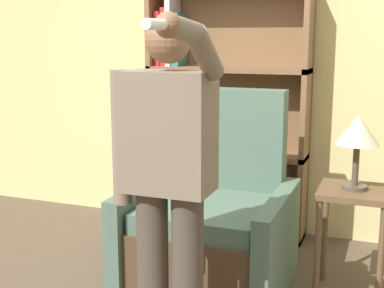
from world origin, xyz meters
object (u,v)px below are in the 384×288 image
Objects in this scene: armchair at (213,224)px; side_table at (353,212)px; bookcase at (211,115)px; table_lamp at (358,134)px; person_standing at (168,176)px.

armchair is 0.87m from side_table.
bookcase is 1.61× the size of armchair.
side_table is 0.47m from table_lamp.
person_standing is 1.25m from table_lamp.
person_standing is at bearing -127.26° from table_lamp.
armchair reaches higher than table_lamp.
bookcase is 1.86m from person_standing.
person_standing reaches higher than armchair.
person_standing reaches higher than table_lamp.
armchair is 2.77× the size of table_lamp.
side_table is (1.16, -0.83, -0.41)m from bookcase.
table_lamp is (0.75, 0.99, 0.08)m from person_standing.
armchair is 0.74× the size of person_standing.
side_table is at bearing -35.38° from bookcase.
armchair is at bearing 95.81° from person_standing.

